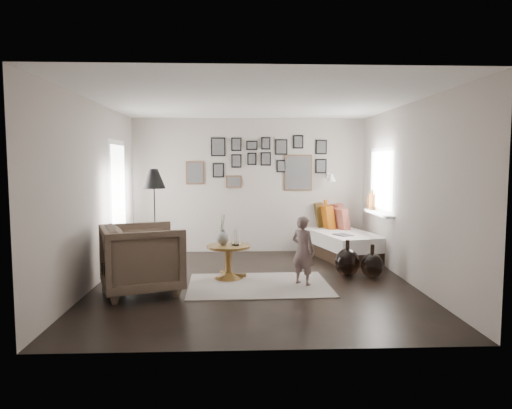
{
  "coord_description": "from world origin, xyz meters",
  "views": [
    {
      "loc": [
        -0.25,
        -6.49,
        1.73
      ],
      "look_at": [
        0.05,
        0.5,
        1.1
      ],
      "focal_mm": 32.0,
      "sensor_mm": 36.0,
      "label": 1
    }
  ],
  "objects_px": {
    "vase": "(223,236)",
    "demijohn_small": "(372,265)",
    "daybed": "(337,238)",
    "floor_lamp": "(154,182)",
    "armchair": "(142,259)",
    "magazine_basket": "(115,278)",
    "demijohn_large": "(347,262)",
    "pedestal_table": "(228,263)",
    "child": "(303,251)"
  },
  "relations": [
    {
      "from": "daybed",
      "to": "magazine_basket",
      "type": "bearing_deg",
      "value": -161.01
    },
    {
      "from": "floor_lamp",
      "to": "demijohn_small",
      "type": "xyz_separation_m",
      "value": [
        3.42,
        -0.97,
        -1.22
      ]
    },
    {
      "from": "pedestal_table",
      "to": "child",
      "type": "relative_size",
      "value": 0.65
    },
    {
      "from": "daybed",
      "to": "child",
      "type": "xyz_separation_m",
      "value": [
        -0.97,
        -2.13,
        0.17
      ]
    },
    {
      "from": "vase",
      "to": "demijohn_small",
      "type": "relative_size",
      "value": 0.9
    },
    {
      "from": "pedestal_table",
      "to": "demijohn_large",
      "type": "distance_m",
      "value": 1.82
    },
    {
      "from": "vase",
      "to": "daybed",
      "type": "xyz_separation_m",
      "value": [
        2.12,
        1.71,
        -0.33
      ]
    },
    {
      "from": "magazine_basket",
      "to": "child",
      "type": "height_order",
      "value": "child"
    },
    {
      "from": "pedestal_table",
      "to": "daybed",
      "type": "xyz_separation_m",
      "value": [
        2.04,
        1.73,
        0.09
      ]
    },
    {
      "from": "magazine_basket",
      "to": "child",
      "type": "relative_size",
      "value": 0.39
    },
    {
      "from": "vase",
      "to": "magazine_basket",
      "type": "height_order",
      "value": "vase"
    },
    {
      "from": "vase",
      "to": "demijohn_small",
      "type": "xyz_separation_m",
      "value": [
        2.25,
        -0.06,
        -0.46
      ]
    },
    {
      "from": "armchair",
      "to": "floor_lamp",
      "type": "distance_m",
      "value": 1.88
    },
    {
      "from": "vase",
      "to": "demijohn_large",
      "type": "distance_m",
      "value": 1.95
    },
    {
      "from": "floor_lamp",
      "to": "demijohn_large",
      "type": "height_order",
      "value": "floor_lamp"
    },
    {
      "from": "child",
      "to": "armchair",
      "type": "bearing_deg",
      "value": 48.75
    },
    {
      "from": "floor_lamp",
      "to": "demijohn_large",
      "type": "relative_size",
      "value": 2.91
    },
    {
      "from": "daybed",
      "to": "armchair",
      "type": "height_order",
      "value": "daybed"
    },
    {
      "from": "pedestal_table",
      "to": "daybed",
      "type": "distance_m",
      "value": 2.68
    },
    {
      "from": "daybed",
      "to": "magazine_basket",
      "type": "height_order",
      "value": "daybed"
    },
    {
      "from": "armchair",
      "to": "magazine_basket",
      "type": "bearing_deg",
      "value": 58.73
    },
    {
      "from": "magazine_basket",
      "to": "demijohn_large",
      "type": "distance_m",
      "value": 3.42
    },
    {
      "from": "vase",
      "to": "daybed",
      "type": "distance_m",
      "value": 2.74
    },
    {
      "from": "daybed",
      "to": "magazine_basket",
      "type": "relative_size",
      "value": 5.84
    },
    {
      "from": "demijohn_large",
      "to": "child",
      "type": "height_order",
      "value": "child"
    },
    {
      "from": "daybed",
      "to": "demijohn_small",
      "type": "relative_size",
      "value": 4.4
    },
    {
      "from": "floor_lamp",
      "to": "child",
      "type": "bearing_deg",
      "value": -29.69
    },
    {
      "from": "armchair",
      "to": "magazine_basket",
      "type": "height_order",
      "value": "armchair"
    },
    {
      "from": "magazine_basket",
      "to": "demijohn_large",
      "type": "xyz_separation_m",
      "value": [
        3.35,
        0.69,
        0.03
      ]
    },
    {
      "from": "demijohn_small",
      "to": "child",
      "type": "bearing_deg",
      "value": -162.4
    },
    {
      "from": "daybed",
      "to": "floor_lamp",
      "type": "distance_m",
      "value": 3.56
    },
    {
      "from": "demijohn_large",
      "to": "armchair",
      "type": "bearing_deg",
      "value": -165.46
    },
    {
      "from": "pedestal_table",
      "to": "vase",
      "type": "bearing_deg",
      "value": 165.96
    },
    {
      "from": "demijohn_large",
      "to": "pedestal_table",
      "type": "bearing_deg",
      "value": -177.64
    },
    {
      "from": "pedestal_table",
      "to": "demijohn_large",
      "type": "bearing_deg",
      "value": 2.36
    },
    {
      "from": "floor_lamp",
      "to": "magazine_basket",
      "type": "xyz_separation_m",
      "value": [
        -0.28,
        -1.55,
        -1.23
      ]
    },
    {
      "from": "floor_lamp",
      "to": "pedestal_table",
      "type": "bearing_deg",
      "value": -36.55
    },
    {
      "from": "pedestal_table",
      "to": "demijohn_small",
      "type": "height_order",
      "value": "demijohn_small"
    },
    {
      "from": "vase",
      "to": "magazine_basket",
      "type": "xyz_separation_m",
      "value": [
        -1.45,
        -0.64,
        -0.46
      ]
    },
    {
      "from": "demijohn_small",
      "to": "daybed",
      "type": "bearing_deg",
      "value": 94.33
    },
    {
      "from": "daybed",
      "to": "pedestal_table",
      "type": "bearing_deg",
      "value": -154.06
    },
    {
      "from": "floor_lamp",
      "to": "child",
      "type": "xyz_separation_m",
      "value": [
        2.32,
        -1.32,
        -0.92
      ]
    },
    {
      "from": "pedestal_table",
      "to": "demijohn_large",
      "type": "height_order",
      "value": "demijohn_large"
    },
    {
      "from": "armchair",
      "to": "child",
      "type": "height_order",
      "value": "child"
    },
    {
      "from": "floor_lamp",
      "to": "child",
      "type": "height_order",
      "value": "floor_lamp"
    },
    {
      "from": "vase",
      "to": "demijohn_large",
      "type": "relative_size",
      "value": 0.82
    },
    {
      "from": "vase",
      "to": "demijohn_small",
      "type": "distance_m",
      "value": 2.3
    },
    {
      "from": "daybed",
      "to": "armchair",
      "type": "bearing_deg",
      "value": -157.05
    },
    {
      "from": "child",
      "to": "pedestal_table",
      "type": "bearing_deg",
      "value": 20.77
    },
    {
      "from": "floor_lamp",
      "to": "armchair",
      "type": "bearing_deg",
      "value": -85.98
    }
  ]
}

